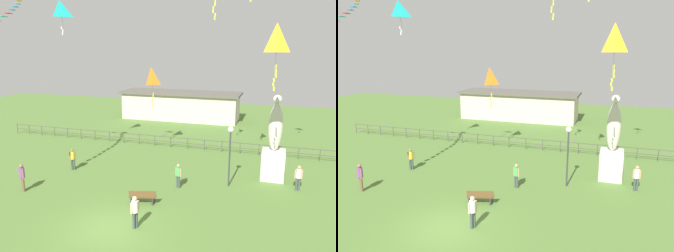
% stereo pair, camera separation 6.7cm
% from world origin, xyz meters
% --- Properties ---
extents(ground_plane, '(80.00, 80.00, 0.00)m').
position_xyz_m(ground_plane, '(0.00, 0.00, 0.00)').
color(ground_plane, '#517533').
extents(statue_monument, '(1.48, 1.48, 5.66)m').
position_xyz_m(statue_monument, '(7.30, 9.10, 1.93)').
color(statue_monument, beige).
rests_on(statue_monument, ground_plane).
extents(lamppost, '(0.36, 0.36, 3.88)m').
position_xyz_m(lamppost, '(4.71, 6.93, 2.87)').
color(lamppost, '#38383D').
rests_on(lamppost, ground_plane).
extents(park_bench, '(1.55, 0.81, 0.85)m').
position_xyz_m(park_bench, '(0.52, 2.85, 0.46)').
color(park_bench, brown).
rests_on(park_bench, ground_plane).
extents(person_0, '(0.46, 0.29, 1.57)m').
position_xyz_m(person_0, '(-6.34, 6.45, 0.90)').
color(person_0, '#3F4C47').
rests_on(person_0, ground_plane).
extents(person_1, '(0.43, 0.29, 1.56)m').
position_xyz_m(person_1, '(1.75, 5.73, 0.90)').
color(person_1, '#3F4C47').
rests_on(person_1, ground_plane).
extents(person_2, '(0.48, 0.30, 1.61)m').
position_xyz_m(person_2, '(8.84, 7.58, 0.92)').
color(person_2, '#3F4C47').
rests_on(person_2, ground_plane).
extents(person_3, '(0.31, 0.44, 1.65)m').
position_xyz_m(person_3, '(1.15, 0.39, 0.95)').
color(person_3, '#3F4C47').
rests_on(person_3, ground_plane).
extents(person_4, '(0.47, 0.32, 1.74)m').
position_xyz_m(person_4, '(-7.11, 2.25, 1.00)').
color(person_4, brown).
rests_on(person_4, ground_plane).
extents(kite_0, '(1.05, 1.01, 3.28)m').
position_xyz_m(kite_0, '(-2.71, 12.80, 6.16)').
color(kite_0, orange).
extents(kite_4, '(0.94, 0.71, 3.27)m').
position_xyz_m(kite_4, '(7.04, 4.58, 8.91)').
color(kite_4, yellow).
extents(kite_5, '(1.18, 1.28, 2.44)m').
position_xyz_m(kite_5, '(-8.59, 9.31, 11.27)').
color(kite_5, '#19B2B2').
extents(waterfront_railing, '(36.02, 0.06, 0.95)m').
position_xyz_m(waterfront_railing, '(-0.42, 14.00, 0.63)').
color(waterfront_railing, '#4C4742').
rests_on(waterfront_railing, ground_plane).
extents(pavilion_building, '(14.42, 4.75, 3.36)m').
position_xyz_m(pavilion_building, '(-3.97, 26.00, 1.70)').
color(pavilion_building, beige).
rests_on(pavilion_building, ground_plane).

